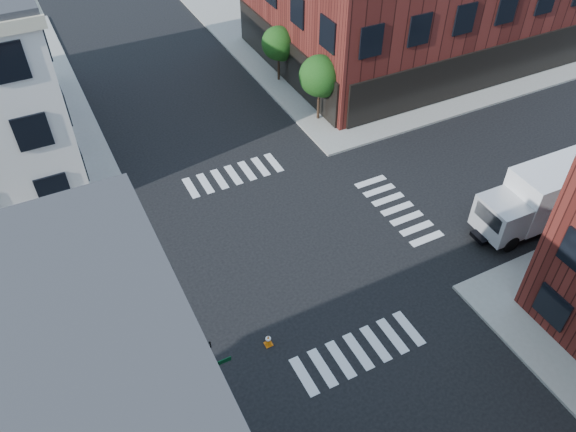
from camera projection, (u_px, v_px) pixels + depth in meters
The scene contains 7 objects.
ground at pixel (286, 249), 29.11m from camera, with size 120.00×120.00×0.00m, color black.
sidewalk_ne at pixel (390, 21), 49.94m from camera, with size 30.00×30.00×0.15m, color gray.
tree_near at pixel (321, 78), 36.09m from camera, with size 2.69×2.69×4.49m.
tree_far at pixel (279, 45), 40.24m from camera, with size 2.43×2.43×4.07m.
signal_pole at pixel (205, 371), 20.53m from camera, with size 1.29×1.24×4.60m.
box_truck at pixel (547, 195), 29.48m from camera, with size 7.88×2.57×3.53m.
traffic_cone at pixel (268, 340), 24.58m from camera, with size 0.35×0.35×0.63m.
Camera 1 is at (-9.16, -18.18, 20.88)m, focal length 35.00 mm.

